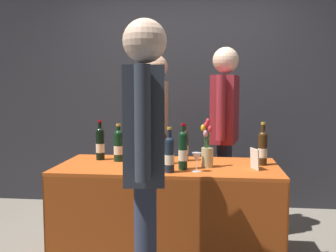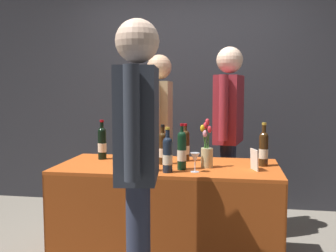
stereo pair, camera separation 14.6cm
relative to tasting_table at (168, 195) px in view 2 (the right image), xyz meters
name	(u,v)px [view 2 (the right image)]	position (x,y,z in m)	size (l,w,h in m)	color
back_partition	(191,90)	(0.00, 1.63, 0.81)	(6.00, 0.12, 2.71)	#2D2D33
tasting_table	(168,195)	(0.00, 0.00, 0.00)	(1.68, 0.77, 0.79)	#B74C19
featured_wine_bottle	(144,151)	(-0.13, -0.26, 0.39)	(0.07, 0.07, 0.34)	black
display_bottle_0	(264,148)	(0.72, 0.07, 0.38)	(0.07, 0.07, 0.33)	#38230F
display_bottle_1	(185,145)	(0.11, 0.18, 0.37)	(0.07, 0.07, 0.30)	#38230F
display_bottle_2	(102,143)	(-0.58, 0.15, 0.38)	(0.07, 0.07, 0.33)	black
display_bottle_3	(182,150)	(0.13, -0.15, 0.38)	(0.07, 0.07, 0.33)	black
display_bottle_4	(163,147)	(-0.05, 0.02, 0.37)	(0.07, 0.07, 0.31)	#38230F
display_bottle_5	(120,145)	(-0.41, 0.11, 0.37)	(0.08, 0.08, 0.30)	black
display_bottle_6	(168,154)	(0.04, -0.26, 0.37)	(0.07, 0.07, 0.32)	#192333
wine_glass_near_vendor	(195,158)	(0.23, -0.22, 0.34)	(0.07, 0.07, 0.14)	silver
flower_vase	(207,152)	(0.30, -0.05, 0.36)	(0.09, 0.09, 0.36)	tan
brochure_stand	(254,160)	(0.64, -0.09, 0.32)	(0.12, 0.01, 0.15)	silver
vendor_presenter	(159,126)	(-0.20, 0.71, 0.47)	(0.23, 0.60, 1.68)	black
vendor_assistant	(229,123)	(0.45, 0.71, 0.51)	(0.28, 0.58, 1.75)	#2D3347
taster_foreground_right	(138,145)	(-0.03, -0.84, 0.51)	(0.26, 0.59, 1.75)	#2D3347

